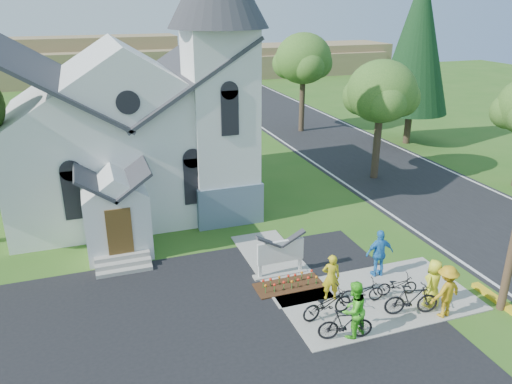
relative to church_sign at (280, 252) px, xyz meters
name	(u,v)px	position (x,y,z in m)	size (l,w,h in m)	color
ground	(346,314)	(1.20, -3.20, -1.03)	(120.00, 120.00, 0.00)	#30611B
road	(369,161)	(11.20, 11.80, -1.02)	(8.00, 90.00, 0.02)	black
sidewalk	(376,298)	(2.70, -2.70, -1.00)	(7.00, 4.00, 0.05)	gray
church	(132,106)	(-4.28, 9.28, 4.22)	(12.35, 12.00, 13.00)	white
church_sign	(280,252)	(0.00, 0.00, 0.00)	(2.20, 0.40, 1.70)	gray
flower_bed	(289,286)	(0.00, -0.90, -0.99)	(2.60, 1.10, 0.07)	#3B1B10
tree_road_near	(382,92)	(9.70, 8.80, 4.18)	(4.00, 4.00, 7.05)	#36281D
tree_road_mid	(303,59)	(10.20, 20.80, 4.75)	(4.40, 4.40, 7.80)	#36281D
conifer	(417,41)	(16.20, 14.80, 6.36)	(5.20, 5.20, 12.40)	#36281D
distant_hills	(165,62)	(4.56, 53.13, 1.15)	(61.00, 10.00, 5.60)	olive
cyclist_0	(331,277)	(1.06, -2.21, -0.08)	(0.65, 0.43, 1.79)	gold
bike_0	(327,304)	(0.46, -3.15, -0.47)	(0.67, 1.92, 1.01)	black
cyclist_1	(353,309)	(0.75, -4.33, 0.00)	(0.95, 0.74, 1.96)	#53E02A
bike_1	(345,324)	(0.46, -4.40, -0.44)	(0.50, 1.78, 1.07)	black
cyclist_2	(379,253)	(3.59, -1.35, -0.01)	(1.14, 0.47, 1.94)	#2B89DB
bike_2	(362,292)	(2.04, -2.76, -0.56)	(0.55, 1.59, 0.83)	black
cyclist_3	(446,291)	(4.26, -4.40, -0.03)	(1.23, 0.71, 1.90)	gold
bike_3	(411,299)	(3.25, -3.95, -0.40)	(0.54, 1.90, 1.14)	black
cyclist_4	(433,283)	(4.24, -3.75, -0.08)	(0.87, 0.57, 1.79)	yellow
bike_4	(397,285)	(3.50, -2.77, -0.58)	(0.53, 1.51, 0.80)	black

